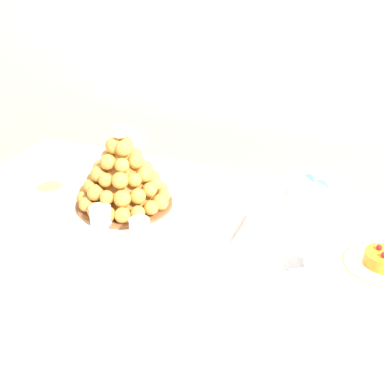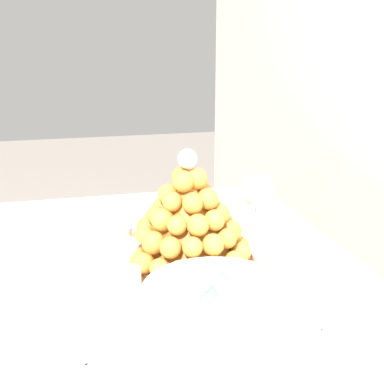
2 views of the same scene
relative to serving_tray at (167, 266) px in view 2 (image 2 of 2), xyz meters
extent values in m
cylinder|color=brown|center=(-0.46, -0.35, -0.41)|extent=(0.04, 0.04, 0.77)
cylinder|color=brown|center=(-0.46, 0.32, -0.41)|extent=(0.04, 0.04, 0.77)
cube|color=brown|center=(0.25, -0.01, -0.02)|extent=(1.54, 0.79, 0.02)
cube|color=white|center=(0.25, -0.01, -0.01)|extent=(1.60, 0.85, 0.00)
cube|color=white|center=(-0.55, -0.01, -0.13)|extent=(0.01, 0.85, 0.25)
cube|color=white|center=(0.00, 0.00, 0.00)|extent=(0.66, 0.37, 0.01)
cube|color=white|center=(0.00, -0.18, 0.01)|extent=(0.66, 0.01, 0.02)
cube|color=white|center=(0.00, 0.18, 0.01)|extent=(0.66, 0.01, 0.02)
cube|color=white|center=(-0.33, 0.00, 0.01)|extent=(0.01, 0.37, 0.02)
cube|color=white|center=(0.33, 0.00, 0.01)|extent=(0.01, 0.37, 0.02)
cylinder|color=white|center=(0.00, 0.00, 0.00)|extent=(0.34, 0.34, 0.00)
cylinder|color=brown|center=(-0.01, 0.05, 0.01)|extent=(0.28, 0.28, 0.01)
cone|color=#BB7930|center=(-0.01, 0.05, 0.10)|extent=(0.19, 0.19, 0.19)
sphere|color=gold|center=(0.11, 0.05, 0.03)|extent=(0.05, 0.05, 0.05)
sphere|color=gold|center=(0.10, 0.09, 0.03)|extent=(0.04, 0.04, 0.04)
sphere|color=gold|center=(0.08, 0.12, 0.03)|extent=(0.04, 0.04, 0.04)
sphere|color=gold|center=(0.04, 0.15, 0.03)|extent=(0.04, 0.04, 0.04)
sphere|color=gold|center=(0.00, 0.16, 0.03)|extent=(0.04, 0.04, 0.04)
sphere|color=gold|center=(-0.04, 0.15, 0.03)|extent=(0.04, 0.04, 0.04)
sphere|color=gold|center=(-0.07, 0.14, 0.03)|extent=(0.05, 0.05, 0.05)
sphere|color=gold|center=(-0.10, 0.11, 0.03)|extent=(0.04, 0.04, 0.04)
sphere|color=gold|center=(-0.12, 0.07, 0.03)|extent=(0.05, 0.05, 0.05)
sphere|color=gold|center=(-0.12, 0.03, 0.03)|extent=(0.04, 0.04, 0.04)
sphere|color=gold|center=(-0.10, -0.01, 0.03)|extent=(0.04, 0.04, 0.04)
sphere|color=gold|center=(-0.07, -0.04, 0.03)|extent=(0.04, 0.04, 0.04)
sphere|color=gold|center=(-0.04, -0.06, 0.03)|extent=(0.04, 0.04, 0.04)
sphere|color=gold|center=(0.00, -0.07, 0.03)|extent=(0.04, 0.04, 0.04)
sphere|color=gold|center=(0.04, -0.05, 0.03)|extent=(0.04, 0.04, 0.04)
sphere|color=gold|center=(0.08, -0.03, 0.03)|extent=(0.04, 0.04, 0.04)
sphere|color=gold|center=(0.10, 0.01, 0.03)|extent=(0.04, 0.04, 0.04)
sphere|color=gold|center=(0.08, 0.08, 0.07)|extent=(0.04, 0.04, 0.04)
sphere|color=gold|center=(0.05, 0.11, 0.07)|extent=(0.04, 0.04, 0.04)
sphere|color=gold|center=(0.02, 0.13, 0.07)|extent=(0.05, 0.05, 0.05)
sphere|color=gold|center=(-0.03, 0.13, 0.07)|extent=(0.05, 0.05, 0.05)
sphere|color=gold|center=(-0.06, 0.11, 0.07)|extent=(0.04, 0.04, 0.04)
sphere|color=gold|center=(-0.09, 0.08, 0.07)|extent=(0.04, 0.04, 0.04)
sphere|color=gold|center=(-0.09, 0.04, 0.07)|extent=(0.04, 0.04, 0.04)
sphere|color=gold|center=(-0.08, 0.00, 0.07)|extent=(0.04, 0.04, 0.04)
sphere|color=gold|center=(-0.05, -0.03, 0.07)|extent=(0.05, 0.05, 0.05)
sphere|color=gold|center=(-0.01, -0.04, 0.07)|extent=(0.04, 0.04, 0.04)
sphere|color=gold|center=(0.03, -0.03, 0.07)|extent=(0.05, 0.05, 0.05)
sphere|color=gold|center=(0.07, -0.01, 0.07)|extent=(0.04, 0.04, 0.04)
sphere|color=gold|center=(0.08, 0.03, 0.07)|extent=(0.04, 0.04, 0.04)
sphere|color=gold|center=(0.04, 0.09, 0.11)|extent=(0.04, 0.04, 0.04)
sphere|color=gold|center=(0.01, 0.11, 0.11)|extent=(0.04, 0.04, 0.04)
sphere|color=gold|center=(-0.03, 0.11, 0.11)|extent=(0.04, 0.04, 0.04)
sphere|color=gold|center=(-0.06, 0.08, 0.11)|extent=(0.04, 0.04, 0.04)
sphere|color=gold|center=(-0.07, 0.04, 0.11)|extent=(0.05, 0.05, 0.05)
sphere|color=gold|center=(-0.06, 0.00, 0.11)|extent=(0.05, 0.05, 0.05)
sphere|color=gold|center=(-0.02, -0.02, 0.11)|extent=(0.04, 0.04, 0.04)
sphere|color=gold|center=(0.02, -0.01, 0.11)|extent=(0.05, 0.05, 0.05)
sphere|color=gold|center=(0.05, 0.01, 0.11)|extent=(0.04, 0.04, 0.04)
sphere|color=gold|center=(0.06, 0.05, 0.11)|extent=(0.04, 0.04, 0.04)
sphere|color=gold|center=(0.01, 0.08, 0.14)|extent=(0.05, 0.05, 0.05)
sphere|color=gold|center=(-0.03, 0.08, 0.15)|extent=(0.04, 0.04, 0.04)
sphere|color=gold|center=(-0.05, 0.05, 0.15)|extent=(0.04, 0.04, 0.04)
sphere|color=gold|center=(-0.03, 0.01, 0.15)|extent=(0.04, 0.04, 0.04)
sphere|color=gold|center=(0.02, 0.01, 0.15)|extent=(0.04, 0.04, 0.04)
sphere|color=gold|center=(0.04, 0.05, 0.15)|extent=(0.04, 0.04, 0.04)
sphere|color=gold|center=(0.00, 0.06, 0.18)|extent=(0.04, 0.04, 0.04)
sphere|color=gold|center=(-0.02, 0.04, 0.18)|extent=(0.05, 0.05, 0.05)
sphere|color=gold|center=(0.01, 0.03, 0.18)|extent=(0.04, 0.04, 0.04)
sphere|color=white|center=(-0.01, 0.05, 0.23)|extent=(0.04, 0.04, 0.04)
cylinder|color=silver|center=(-0.25, -0.08, 0.03)|extent=(0.06, 0.06, 0.05)
cylinder|color=brown|center=(-0.25, -0.08, 0.01)|extent=(0.06, 0.06, 0.02)
cylinder|color=#8C603D|center=(-0.25, -0.08, 0.03)|extent=(0.06, 0.06, 0.02)
sphere|color=brown|center=(-0.25, -0.08, 0.05)|extent=(0.02, 0.02, 0.02)
cylinder|color=silver|center=(-0.13, -0.08, 0.03)|extent=(0.06, 0.06, 0.05)
cylinder|color=#F4EAC6|center=(-0.13, -0.08, 0.01)|extent=(0.05, 0.05, 0.02)
cylinder|color=white|center=(-0.13, -0.08, 0.03)|extent=(0.05, 0.05, 0.01)
sphere|color=brown|center=(-0.12, -0.09, 0.04)|extent=(0.02, 0.02, 0.02)
cylinder|color=silver|center=(-0.01, -0.08, 0.03)|extent=(0.06, 0.06, 0.06)
cylinder|color=gold|center=(-0.01, -0.08, 0.01)|extent=(0.05, 0.05, 0.02)
cylinder|color=#EAC166|center=(-0.01, -0.08, 0.03)|extent=(0.05, 0.05, 0.02)
sphere|color=brown|center=(0.00, -0.09, 0.05)|extent=(0.02, 0.02, 0.02)
cylinder|color=silver|center=(0.12, -0.10, 0.03)|extent=(0.05, 0.05, 0.05)
cylinder|color=brown|center=(0.12, -0.10, 0.01)|extent=(0.05, 0.05, 0.02)
cylinder|color=#8C603D|center=(0.12, -0.10, 0.03)|extent=(0.05, 0.05, 0.02)
sphere|color=brown|center=(0.11, -0.10, 0.05)|extent=(0.01, 0.01, 0.01)
cylinder|color=silver|center=(0.25, -0.08, 0.03)|extent=(0.05, 0.05, 0.06)
cylinder|color=#F4EAC6|center=(0.25, -0.08, 0.01)|extent=(0.05, 0.05, 0.02)
cylinder|color=white|center=(0.25, -0.08, 0.03)|extent=(0.05, 0.05, 0.02)
sphere|color=brown|center=(0.25, -0.08, 0.05)|extent=(0.01, 0.01, 0.01)
cylinder|color=white|center=(-0.25, 0.03, 0.01)|extent=(0.09, 0.09, 0.02)
cylinder|color=#F2CC59|center=(-0.25, 0.03, 0.02)|extent=(0.08, 0.08, 0.00)
cylinder|color=white|center=(0.53, -0.05, 0.15)|extent=(0.15, 0.15, 0.15)
cylinder|color=pink|center=(0.50, -0.03, 0.11)|extent=(0.06, 0.05, 0.06)
cylinder|color=#E54C47|center=(0.54, -0.02, 0.14)|extent=(0.05, 0.05, 0.02)
cylinder|color=#9ED860|center=(0.51, -0.06, 0.14)|extent=(0.07, 0.06, 0.07)
cylinder|color=#E54C47|center=(0.54, -0.07, 0.14)|extent=(0.06, 0.06, 0.06)
cylinder|color=#F9A54C|center=(0.53, -0.02, 0.16)|extent=(0.08, 0.06, 0.07)
cylinder|color=pink|center=(0.49, -0.07, 0.16)|extent=(0.08, 0.06, 0.08)
cylinder|color=#72B2E0|center=(0.53, -0.10, 0.16)|extent=(0.06, 0.06, 0.06)
cylinder|color=#F9A54C|center=(0.57, -0.04, 0.16)|extent=(0.06, 0.05, 0.05)
cylinder|color=#9ED860|center=(0.50, -0.03, 0.18)|extent=(0.07, 0.06, 0.06)
cylinder|color=#72B2E0|center=(0.52, -0.09, 0.18)|extent=(0.08, 0.06, 0.08)
cylinder|color=#72B2E0|center=(0.55, -0.06, 0.18)|extent=(0.06, 0.06, 0.06)
cylinder|color=pink|center=(0.55, -0.03, 0.18)|extent=(0.07, 0.05, 0.07)
cylinder|color=#72B2E0|center=(0.51, -0.06, 0.21)|extent=(0.07, 0.05, 0.07)
cylinder|color=#72B2E0|center=(0.54, -0.08, 0.21)|extent=(0.07, 0.06, 0.06)
cylinder|color=yellow|center=(0.55, -0.03, 0.21)|extent=(0.06, 0.06, 0.04)
cylinder|color=silver|center=(-0.06, 0.22, 0.00)|extent=(0.06, 0.06, 0.00)
cylinder|color=silver|center=(-0.06, 0.22, 0.05)|extent=(0.01, 0.01, 0.10)
sphere|color=silver|center=(-0.06, 0.22, 0.13)|extent=(0.08, 0.08, 0.08)
camera|label=1|loc=(0.64, -1.04, 0.69)|focal=46.14mm
camera|label=2|loc=(0.97, -0.19, 0.46)|focal=48.17mm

